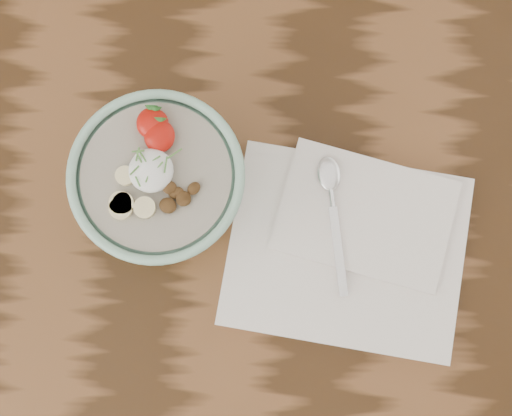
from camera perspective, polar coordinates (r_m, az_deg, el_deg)
The scene contains 4 objects.
table at distance 93.64cm, azimuth -8.05°, elevation 1.23°, with size 160.00×90.00×75.00cm.
breakfast_bowl at distance 77.84cm, azimuth -7.65°, elevation 2.07°, with size 18.52×18.52×12.15cm.
napkin at distance 82.52cm, azimuth 7.54°, elevation -2.83°, with size 29.43×25.46×1.64cm.
spoon at distance 81.71cm, azimuth 6.04°, elevation 1.21°, with size 4.12×16.16×0.84cm.
Camera 1 is at (13.65, -14.91, 157.13)cm, focal length 50.00 mm.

